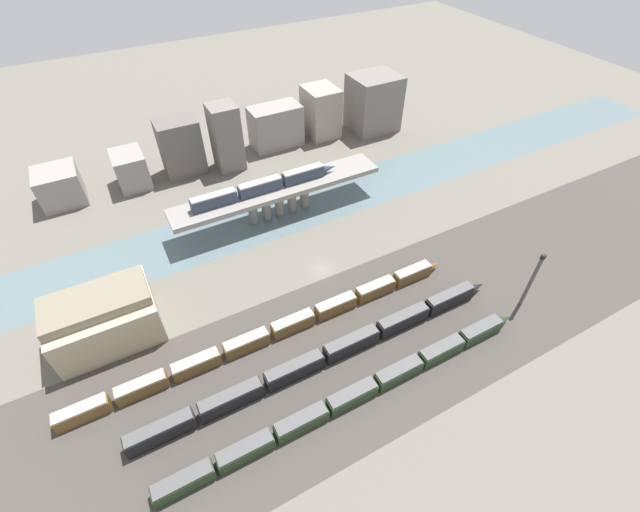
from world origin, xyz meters
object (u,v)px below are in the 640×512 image
Objects in this scene: train_on_bridge at (265,186)px; train_yard_mid at (329,354)px; train_yard_near at (358,393)px; signal_tower at (531,281)px; train_yard_far at (275,331)px; warehouse_building at (104,318)px.

train_on_bridge reaches higher than train_yard_mid.
train_on_bridge is 0.54× the size of train_yard_near.
signal_tower is (47.86, -8.07, 6.05)m from train_yard_mid.
train_yard_near is at bearing -177.35° from signal_tower.
train_on_bridge reaches higher than train_yard_far.
train_yard_mid is 13.28m from train_yard_far.
train_yard_mid is (-7.82, -51.11, -9.08)m from train_on_bridge.
warehouse_building is 94.93m from signal_tower.
train_on_bridge is at bearing 69.11° from train_yard_far.
warehouse_building is at bearing 157.18° from signal_tower.
train_yard_near is 22.78m from train_yard_far.
warehouse_building reaches higher than train_yard_near.
signal_tower is at bearing -22.82° from warehouse_building.
train_yard_near is 0.95× the size of train_yard_mid.
train_on_bridge is 52.71m from warehouse_building.
train_yard_far is at bearing -28.96° from warehouse_building.
train_yard_far is at bearing 161.03° from signal_tower.
train_yard_mid is at bearing -55.61° from train_yard_far.
train_yard_mid reaches higher than train_yard_far.
train_yard_near is 10.29m from train_yard_mid.
train_yard_far is (-15.33, -40.15, -9.38)m from train_on_bridge.
signal_tower reaches higher than train_yard_mid.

